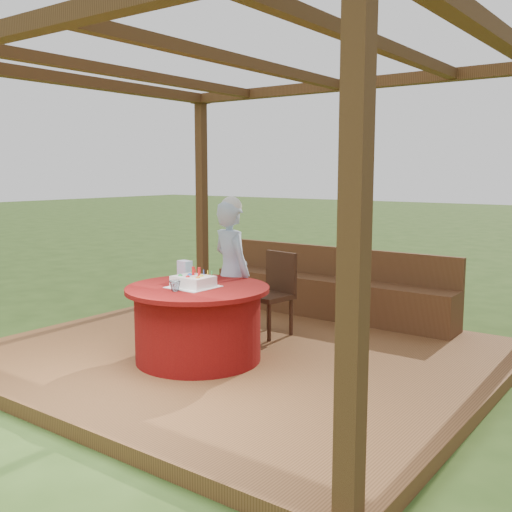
{
  "coord_description": "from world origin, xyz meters",
  "views": [
    {
      "loc": [
        3.39,
        -4.35,
        1.81
      ],
      "look_at": [
        0.0,
        0.25,
        1.0
      ],
      "focal_mm": 42.0,
      "sensor_mm": 36.0,
      "label": 1
    }
  ],
  "objects_px": {
    "chair": "(274,290)",
    "drinking_glass": "(175,286)",
    "table": "(198,323)",
    "bench": "(330,294)",
    "elderly_woman": "(232,270)",
    "gift_bag": "(185,271)",
    "birthday_cake": "(193,281)"
  },
  "relations": [
    {
      "from": "table",
      "to": "drinking_glass",
      "type": "bearing_deg",
      "value": -94.4
    },
    {
      "from": "elderly_woman",
      "to": "gift_bag",
      "type": "bearing_deg",
      "value": -108.33
    },
    {
      "from": "table",
      "to": "gift_bag",
      "type": "height_order",
      "value": "gift_bag"
    },
    {
      "from": "bench",
      "to": "table",
      "type": "distance_m",
      "value": 2.17
    },
    {
      "from": "table",
      "to": "gift_bag",
      "type": "bearing_deg",
      "value": 152.34
    },
    {
      "from": "table",
      "to": "elderly_woman",
      "type": "bearing_deg",
      "value": 101.5
    },
    {
      "from": "gift_bag",
      "to": "drinking_glass",
      "type": "bearing_deg",
      "value": -46.74
    },
    {
      "from": "table",
      "to": "drinking_glass",
      "type": "relative_size",
      "value": 12.93
    },
    {
      "from": "bench",
      "to": "chair",
      "type": "bearing_deg",
      "value": -94.77
    },
    {
      "from": "chair",
      "to": "drinking_glass",
      "type": "height_order",
      "value": "chair"
    },
    {
      "from": "birthday_cake",
      "to": "drinking_glass",
      "type": "distance_m",
      "value": 0.22
    },
    {
      "from": "bench",
      "to": "birthday_cake",
      "type": "distance_m",
      "value": 2.25
    },
    {
      "from": "elderly_woman",
      "to": "drinking_glass",
      "type": "height_order",
      "value": "elderly_woman"
    },
    {
      "from": "table",
      "to": "birthday_cake",
      "type": "bearing_deg",
      "value": -107.92
    },
    {
      "from": "bench",
      "to": "elderly_woman",
      "type": "relative_size",
      "value": 2.07
    },
    {
      "from": "table",
      "to": "birthday_cake",
      "type": "height_order",
      "value": "birthday_cake"
    },
    {
      "from": "elderly_woman",
      "to": "chair",
      "type": "bearing_deg",
      "value": 68.86
    },
    {
      "from": "bench",
      "to": "gift_bag",
      "type": "bearing_deg",
      "value": -102.19
    },
    {
      "from": "drinking_glass",
      "to": "elderly_woman",
      "type": "bearing_deg",
      "value": 96.99
    },
    {
      "from": "bench",
      "to": "elderly_woman",
      "type": "distance_m",
      "value": 1.6
    },
    {
      "from": "chair",
      "to": "gift_bag",
      "type": "distance_m",
      "value": 1.07
    },
    {
      "from": "chair",
      "to": "drinking_glass",
      "type": "bearing_deg",
      "value": -92.92
    },
    {
      "from": "drinking_glass",
      "to": "table",
      "type": "bearing_deg",
      "value": 85.6
    },
    {
      "from": "gift_bag",
      "to": "drinking_glass",
      "type": "xyz_separation_m",
      "value": [
        0.28,
        -0.42,
        -0.05
      ]
    },
    {
      "from": "table",
      "to": "gift_bag",
      "type": "distance_m",
      "value": 0.54
    },
    {
      "from": "bench",
      "to": "table",
      "type": "height_order",
      "value": "bench"
    },
    {
      "from": "birthday_cake",
      "to": "drinking_glass",
      "type": "relative_size",
      "value": 3.93
    },
    {
      "from": "elderly_woman",
      "to": "drinking_glass",
      "type": "bearing_deg",
      "value": -83.01
    },
    {
      "from": "bench",
      "to": "elderly_woman",
      "type": "bearing_deg",
      "value": -100.11
    },
    {
      "from": "elderly_woman",
      "to": "birthday_cake",
      "type": "xyz_separation_m",
      "value": [
        0.12,
        -0.69,
        -0.0
      ]
    },
    {
      "from": "bench",
      "to": "birthday_cake",
      "type": "xyz_separation_m",
      "value": [
        -0.15,
        -2.2,
        0.46
      ]
    },
    {
      "from": "chair",
      "to": "birthday_cake",
      "type": "distance_m",
      "value": 1.19
    }
  ]
}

